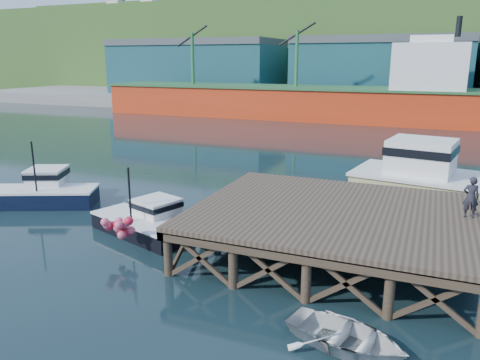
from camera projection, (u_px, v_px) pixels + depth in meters
The scene contains 12 objects.
ground at pixel (222, 236), 23.16m from camera, with size 300.00×300.00×0.00m, color black.
wharf at pixel (333, 214), 20.47m from camera, with size 12.00×10.00×2.62m.
far_quay at pixel (381, 101), 85.51m from camera, with size 160.00×40.00×2.00m, color gray.
warehouse_left at pixel (198, 69), 92.62m from camera, with size 32.00×16.00×9.00m, color #195054.
warehouse_mid at pixel (380, 71), 79.66m from camera, with size 28.00×16.00×9.00m, color #195054.
cargo_ship at pixel (306, 96), 68.39m from camera, with size 55.50×10.00×13.75m.
hillside at pixel (399, 48), 109.83m from camera, with size 220.00×50.00×22.00m, color #2D511E.
boat_navy at pixel (43, 191), 28.20m from camera, with size 6.77×4.80×3.99m.
boat_black at pixel (145, 221), 23.42m from camera, with size 6.12×5.08×3.55m.
trawler at pixel (468, 187), 25.53m from camera, with size 13.44×6.65×8.61m.
dinghy at pixel (346, 336), 14.16m from camera, with size 2.69×3.77×0.78m, color silver.
dockworker at pixel (471, 197), 19.30m from camera, with size 0.64×0.42×1.75m, color black.
Camera 1 is at (9.15, -19.71, 8.53)m, focal length 35.00 mm.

